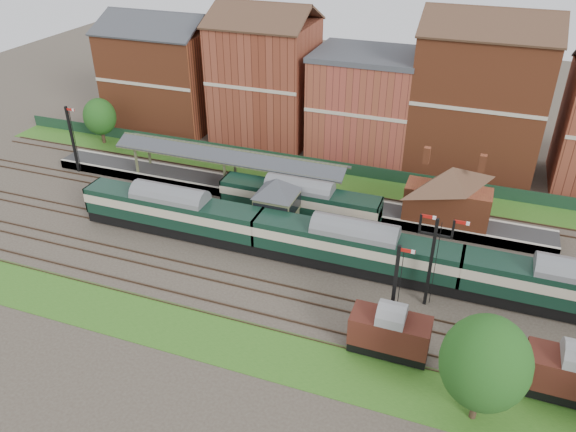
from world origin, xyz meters
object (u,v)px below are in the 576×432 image
(dmu_train, at_px, (354,247))
(platform_railcar, at_px, (299,200))
(signal_box, at_px, (277,205))
(goods_van_a, at_px, (390,332))
(semaphore_bracket, at_px, (432,257))

(dmu_train, xyz_separation_m, platform_railcar, (-7.21, 6.50, -0.20))
(signal_box, xyz_separation_m, goods_van_a, (13.28, -12.25, -1.25))
(goods_van_a, bearing_deg, signal_box, 137.31)
(signal_box, distance_m, platform_railcar, 3.58)
(signal_box, relative_size, platform_railcar, 0.37)
(signal_box, xyz_separation_m, semaphore_bracket, (15.04, -5.75, 1.44))
(dmu_train, relative_size, goods_van_a, 9.56)
(signal_box, xyz_separation_m, platform_railcar, (1.13, 3.25, -0.98))
(semaphore_bracket, xyz_separation_m, dmu_train, (-6.70, 2.50, -2.22))
(dmu_train, height_order, goods_van_a, dmu_train)
(goods_van_a, bearing_deg, dmu_train, 118.79)
(signal_box, height_order, platform_railcar, signal_box)
(signal_box, relative_size, dmu_train, 0.11)
(platform_railcar, bearing_deg, dmu_train, -42.05)
(semaphore_bracket, relative_size, platform_railcar, 0.50)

